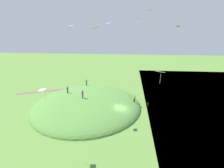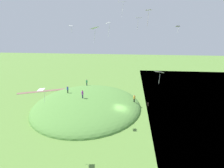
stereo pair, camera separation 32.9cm
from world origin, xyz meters
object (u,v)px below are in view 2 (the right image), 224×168
(kite_1, at_px, (178,27))
(kite_7, at_px, (159,72))
(person_walking_path, at_px, (68,89))
(kite_4, at_px, (41,90))
(person_watching_kites, at_px, (134,98))
(kite_11, at_px, (123,3))
(kite_10, at_px, (71,26))
(mooring_post, at_px, (148,105))
(person_on_hilltop, at_px, (87,82))
(kite_9, at_px, (139,18))
(kite_13, at_px, (108,24))
(kite_12, at_px, (148,11))
(kite_14, at_px, (94,28))
(person_with_child, at_px, (82,93))

(kite_1, height_order, kite_7, kite_1)
(person_walking_path, distance_m, kite_4, 21.28)
(person_watching_kites, xyz_separation_m, kite_11, (2.46, 11.18, 18.59))
(kite_10, xyz_separation_m, mooring_post, (-14.37, -7.98, -17.16))
(person_watching_kites, height_order, kite_7, kite_7)
(person_on_hilltop, distance_m, kite_1, 28.66)
(person_walking_path, xyz_separation_m, kite_4, (-3.47, 19.88, 6.77))
(kite_9, bearing_deg, kite_13, 57.81)
(kite_7, bearing_deg, kite_13, -33.42)
(kite_10, height_order, mooring_post, kite_10)
(person_watching_kites, height_order, mooring_post, person_watching_kites)
(person_watching_kites, xyz_separation_m, kite_1, (-6.88, 4.69, 15.30))
(kite_9, xyz_separation_m, kite_13, (4.59, 7.29, -0.86))
(kite_9, bearing_deg, person_on_hilltop, -47.30)
(person_walking_path, distance_m, kite_12, 27.38)
(kite_4, xyz_separation_m, kite_14, (-6.90, -0.44, 7.50))
(person_walking_path, height_order, kite_11, kite_11)
(kite_9, distance_m, kite_11, 7.47)
(person_with_child, bearing_deg, kite_7, 152.53)
(person_watching_kites, relative_size, kite_4, 0.90)
(kite_7, xyz_separation_m, kite_12, (1.47, -3.74, 7.47))
(kite_11, height_order, mooring_post, kite_11)
(kite_4, relative_size, kite_13, 0.91)
(kite_12, xyz_separation_m, kite_13, (5.50, -0.86, -1.66))
(kite_1, bearing_deg, kite_14, 47.27)
(person_walking_path, relative_size, kite_4, 0.94)
(person_with_child, height_order, person_walking_path, person_with_child)
(kite_13, height_order, mooring_post, kite_13)
(kite_10, xyz_separation_m, kite_14, (-5.87, 10.39, -0.08))
(person_walking_path, relative_size, kite_1, 1.42)
(kite_4, bearing_deg, mooring_post, -129.29)
(kite_4, bearing_deg, kite_12, -156.72)
(person_watching_kites, distance_m, kite_1, 17.42)
(kite_11, bearing_deg, kite_9, -111.22)
(person_on_hilltop, xyz_separation_m, kite_9, (-13.06, 14.16, 16.27))
(kite_11, relative_size, kite_12, 0.95)
(person_with_child, bearing_deg, kite_10, 109.06)
(kite_1, height_order, kite_10, kite_10)
(kite_9, distance_m, kite_14, 14.55)
(kite_10, height_order, kite_14, kite_14)
(kite_1, xyz_separation_m, kite_14, (12.19, 13.19, 0.03))
(person_with_child, xyz_separation_m, person_on_hilltop, (1.70, -11.73, -1.03))
(kite_11, bearing_deg, person_on_hilltop, -63.40)
(person_with_child, xyz_separation_m, person_watching_kites, (-11.22, -2.03, -1.41))
(person_with_child, relative_size, kite_9, 0.88)
(person_walking_path, relative_size, kite_9, 0.82)
(kite_7, distance_m, kite_14, 9.61)
(kite_12, distance_m, kite_13, 5.81)
(kite_12, xyz_separation_m, mooring_post, (-2.12, -13.11, -19.20))
(kite_10, distance_m, kite_13, 7.98)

